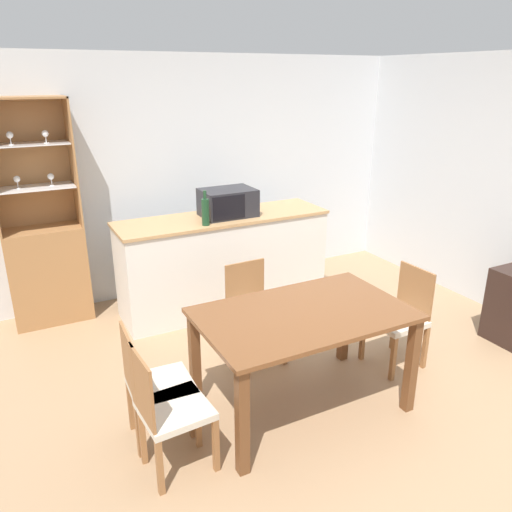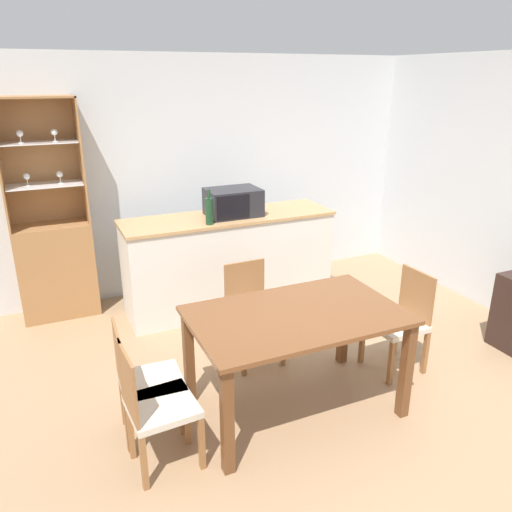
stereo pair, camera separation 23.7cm
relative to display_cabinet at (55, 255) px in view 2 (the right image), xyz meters
The scene contains 11 objects.
ground_plane 2.96m from the display_cabinet, 56.87° to the right, with size 18.00×18.00×0.00m, color #A37F5B.
wall_back 1.72m from the display_cabinet, ahead, with size 6.80×0.06×2.55m.
kitchen_counter 1.74m from the display_cabinet, 17.40° to the right, with size 2.16×0.63×0.99m.
display_cabinet is the anchor object (origin of this frame).
dining_table 2.77m from the display_cabinet, 58.39° to the right, with size 1.47×0.91×0.78m.
dining_chair_side_left_near 2.54m from the display_cabinet, 80.85° to the right, with size 0.43×0.43×0.84m.
dining_chair_side_right_far 3.36m from the display_cabinet, 41.59° to the right, with size 0.42×0.42×0.84m.
dining_chair_side_left_far 2.27m from the display_cabinet, 79.73° to the right, with size 0.42×0.42×0.84m.
dining_chair_head_far 2.16m from the display_cabinet, 47.58° to the right, with size 0.42×0.42×0.84m.
microwave 1.86m from the display_cabinet, 17.12° to the right, with size 0.53×0.39×0.27m.
wine_bottle 1.64m from the display_cabinet, 28.04° to the right, with size 0.07×0.07×0.33m.
Camera 2 is at (-1.65, -2.67, 2.34)m, focal length 35.00 mm.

